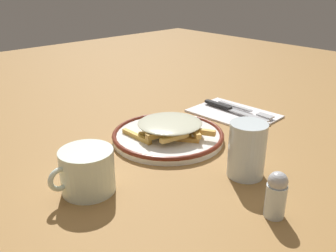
% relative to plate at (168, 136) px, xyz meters
% --- Properties ---
extents(ground_plane, '(2.60, 2.60, 0.00)m').
position_rel_plate_xyz_m(ground_plane, '(0.00, 0.00, -0.01)').
color(ground_plane, olive).
extents(plate, '(0.26, 0.26, 0.02)m').
position_rel_plate_xyz_m(plate, '(0.00, 0.00, 0.00)').
color(plate, white).
rests_on(plate, ground_plane).
extents(fries_heap, '(0.20, 0.20, 0.04)m').
position_rel_plate_xyz_m(fries_heap, '(-0.00, 0.00, 0.03)').
color(fries_heap, gold).
rests_on(fries_heap, plate).
extents(napkin, '(0.16, 0.23, 0.01)m').
position_rel_plate_xyz_m(napkin, '(-0.24, 0.00, -0.01)').
color(napkin, white).
rests_on(napkin, ground_plane).
extents(fork, '(0.02, 0.18, 0.01)m').
position_rel_plate_xyz_m(fork, '(-0.27, 0.02, 0.00)').
color(fork, silver).
rests_on(fork, napkin).
extents(knife, '(0.02, 0.21, 0.01)m').
position_rel_plate_xyz_m(knife, '(-0.24, -0.01, 0.00)').
color(knife, black).
rests_on(knife, napkin).
extents(water_glass, '(0.07, 0.07, 0.11)m').
position_rel_plate_xyz_m(water_glass, '(-0.00, 0.22, 0.04)').
color(water_glass, silver).
rests_on(water_glass, ground_plane).
extents(coffee_mug, '(0.12, 0.09, 0.08)m').
position_rel_plate_xyz_m(coffee_mug, '(0.25, 0.06, 0.03)').
color(coffee_mug, white).
rests_on(coffee_mug, ground_plane).
extents(salt_shaker, '(0.03, 0.03, 0.08)m').
position_rel_plate_xyz_m(salt_shaker, '(0.07, 0.33, 0.03)').
color(salt_shaker, silver).
rests_on(salt_shaker, ground_plane).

